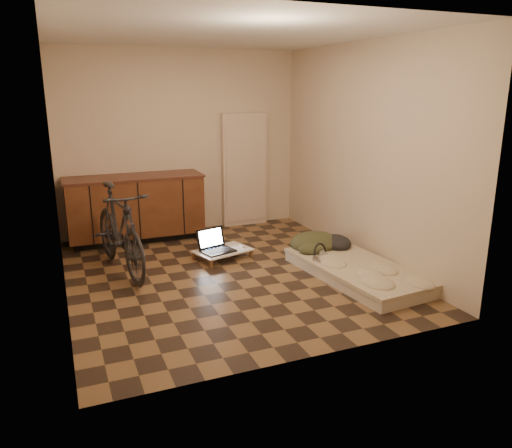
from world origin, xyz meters
name	(u,v)px	position (x,y,z in m)	size (l,w,h in m)	color
room_shell	(227,161)	(0.00, 0.00, 1.30)	(3.50, 4.00, 2.60)	brown
cabinets	(136,208)	(-0.75, 1.70, 0.47)	(1.84, 0.62, 0.91)	black
appliance_panel	(244,170)	(0.95, 1.94, 0.85)	(0.70, 0.10, 1.70)	beige
bicycle	(119,226)	(-1.12, 0.51, 0.56)	(0.51, 1.72, 1.11)	black
futon	(357,271)	(1.30, -0.67, 0.08)	(1.01, 1.84, 0.15)	beige
clothing_pile	(320,236)	(1.24, 0.07, 0.28)	(0.66, 0.55, 0.26)	#32361F
headphones	(320,252)	(1.00, -0.35, 0.24)	(0.25, 0.23, 0.17)	black
lap_desk	(223,251)	(0.11, 0.52, 0.10)	(0.77, 0.61, 0.11)	brown
laptop	(216,247)	(0.02, 0.52, 0.16)	(0.46, 0.43, 0.26)	black
mouse	(242,246)	(0.37, 0.53, 0.13)	(0.05, 0.09, 0.03)	silver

